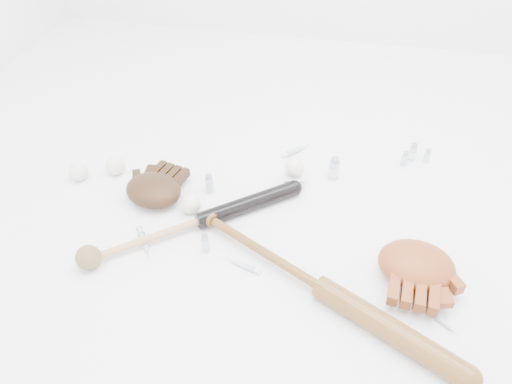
% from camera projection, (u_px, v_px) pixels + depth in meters
% --- Properties ---
extents(bat_dark, '(0.65, 0.54, 0.06)m').
position_uv_depth(bat_dark, '(200.00, 221.00, 1.69)').
color(bat_dark, black).
rests_on(bat_dark, ground).
extents(bat_wood, '(0.87, 0.50, 0.07)m').
position_uv_depth(bat_wood, '(321.00, 287.00, 1.47)').
color(bat_wood, brown).
rests_on(bat_wood, ground).
extents(glove_dark, '(0.30, 0.30, 0.09)m').
position_uv_depth(glove_dark, '(153.00, 190.00, 1.78)').
color(glove_dark, black).
rests_on(glove_dark, ground).
extents(glove_tan, '(0.30, 0.30, 0.10)m').
position_uv_depth(glove_tan, '(417.00, 264.00, 1.51)').
color(glove_tan, brown).
rests_on(glove_tan, ground).
extents(trading_card, '(0.09, 0.11, 0.01)m').
position_uv_depth(trading_card, '(164.00, 171.00, 1.93)').
color(trading_card, gold).
rests_on(trading_card, ground).
extents(pedestal, '(0.09, 0.09, 0.04)m').
position_uv_depth(pedestal, '(294.00, 179.00, 1.86)').
color(pedestal, white).
rests_on(pedestal, ground).
extents(baseball_on_pedestal, '(0.07, 0.07, 0.07)m').
position_uv_depth(baseball_on_pedestal, '(295.00, 167.00, 1.83)').
color(baseball_on_pedestal, white).
rests_on(baseball_on_pedestal, pedestal).
extents(baseball_left, '(0.07, 0.07, 0.07)m').
position_uv_depth(baseball_left, '(78.00, 171.00, 1.87)').
color(baseball_left, white).
rests_on(baseball_left, ground).
extents(baseball_upper, '(0.07, 0.07, 0.07)m').
position_uv_depth(baseball_upper, '(115.00, 166.00, 1.90)').
color(baseball_upper, white).
rests_on(baseball_upper, ground).
extents(baseball_mid, '(0.07, 0.07, 0.07)m').
position_uv_depth(baseball_mid, '(191.00, 204.00, 1.74)').
color(baseball_mid, white).
rests_on(baseball_mid, ground).
extents(baseball_aged, '(0.08, 0.08, 0.08)m').
position_uv_depth(baseball_aged, '(88.00, 258.00, 1.55)').
color(baseball_aged, brown).
rests_on(baseball_aged, ground).
extents(syringe_0, '(0.11, 0.14, 0.02)m').
position_uv_depth(syringe_0, '(144.00, 241.00, 1.64)').
color(syringe_0, '#ADBCC6').
rests_on(syringe_0, ground).
extents(syringe_1, '(0.14, 0.07, 0.02)m').
position_uv_depth(syringe_1, '(244.00, 265.00, 1.56)').
color(syringe_1, '#ADBCC6').
rests_on(syringe_1, ground).
extents(syringe_2, '(0.12, 0.13, 0.02)m').
position_uv_depth(syringe_2, '(295.00, 151.00, 2.02)').
color(syringe_2, '#ADBCC6').
rests_on(syringe_2, ground).
extents(syringe_3, '(0.11, 0.10, 0.02)m').
position_uv_depth(syringe_3, '(442.00, 321.00, 1.41)').
color(syringe_3, '#ADBCC6').
rests_on(syringe_3, ground).
extents(vial_0, '(0.02, 0.02, 0.06)m').
position_uv_depth(vial_0, '(404.00, 159.00, 1.94)').
color(vial_0, silver).
rests_on(vial_0, ground).
extents(vial_1, '(0.02, 0.02, 0.06)m').
position_uv_depth(vial_1, '(427.00, 156.00, 1.96)').
color(vial_1, silver).
rests_on(vial_1, ground).
extents(vial_2, '(0.03, 0.03, 0.08)m').
position_uv_depth(vial_2, '(209.00, 183.00, 1.82)').
color(vial_2, silver).
rests_on(vial_2, ground).
extents(vial_3, '(0.04, 0.04, 0.09)m').
position_uv_depth(vial_3, '(334.00, 168.00, 1.87)').
color(vial_3, silver).
rests_on(vial_3, ground).
extents(vial_4, '(0.03, 0.03, 0.07)m').
position_uv_depth(vial_4, '(205.00, 243.00, 1.60)').
color(vial_4, silver).
rests_on(vial_4, ground).
extents(vial_5, '(0.03, 0.03, 0.08)m').
position_uv_depth(vial_5, '(413.00, 152.00, 1.96)').
color(vial_5, silver).
rests_on(vial_5, ground).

